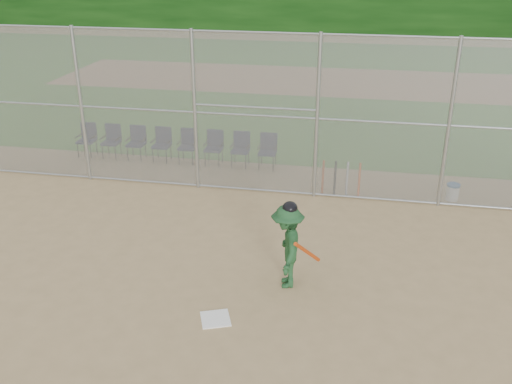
% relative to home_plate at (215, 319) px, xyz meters
% --- Properties ---
extents(ground, '(100.00, 100.00, 0.00)m').
position_rel_home_plate_xyz_m(ground, '(0.15, 0.42, -0.01)').
color(ground, tan).
rests_on(ground, ground).
extents(grass_strip, '(100.00, 100.00, 0.00)m').
position_rel_home_plate_xyz_m(grass_strip, '(0.15, 18.42, -0.01)').
color(grass_strip, '#2A661E').
rests_on(grass_strip, ground).
extents(dirt_patch_far, '(24.00, 24.00, 0.00)m').
position_rel_home_plate_xyz_m(dirt_patch_far, '(0.15, 18.42, -0.00)').
color(dirt_patch_far, '#A7805C').
rests_on(dirt_patch_far, ground).
extents(backstop_fence, '(16.09, 0.09, 4.00)m').
position_rel_home_plate_xyz_m(backstop_fence, '(0.15, 5.42, 2.06)').
color(backstop_fence, gray).
rests_on(backstop_fence, ground).
extents(home_plate, '(0.62, 0.62, 0.02)m').
position_rel_home_plate_xyz_m(home_plate, '(0.00, 0.00, 0.00)').
color(home_plate, white).
rests_on(home_plate, ground).
extents(batter_at_plate, '(1.00, 1.25, 1.68)m').
position_rel_home_plate_xyz_m(batter_at_plate, '(1.02, 1.29, 0.80)').
color(batter_at_plate, '#1E4B26').
rests_on(batter_at_plate, ground).
extents(water_cooler, '(0.33, 0.33, 0.41)m').
position_rel_home_plate_xyz_m(water_cooler, '(4.52, 5.83, 0.20)').
color(water_cooler, white).
rests_on(water_cooler, ground).
extents(spare_bats, '(0.96, 0.32, 0.84)m').
position_rel_home_plate_xyz_m(spare_bats, '(1.79, 5.67, 0.41)').
color(spare_bats, '#D84C14').
rests_on(spare_bats, ground).
extents(chair_0, '(0.54, 0.52, 0.96)m').
position_rel_home_plate_xyz_m(chair_0, '(-5.74, 7.11, 0.47)').
color(chair_0, '#0E1633').
rests_on(chair_0, ground).
extents(chair_1, '(0.54, 0.52, 0.96)m').
position_rel_home_plate_xyz_m(chair_1, '(-4.96, 7.11, 0.47)').
color(chair_1, '#0E1633').
rests_on(chair_1, ground).
extents(chair_2, '(0.54, 0.52, 0.96)m').
position_rel_home_plate_xyz_m(chair_2, '(-4.19, 7.11, 0.47)').
color(chair_2, '#0E1633').
rests_on(chair_2, ground).
extents(chair_3, '(0.54, 0.52, 0.96)m').
position_rel_home_plate_xyz_m(chair_3, '(-3.42, 7.11, 0.47)').
color(chair_3, '#0E1633').
rests_on(chair_3, ground).
extents(chair_4, '(0.54, 0.52, 0.96)m').
position_rel_home_plate_xyz_m(chair_4, '(-2.64, 7.11, 0.47)').
color(chair_4, '#0E1633').
rests_on(chair_4, ground).
extents(chair_5, '(0.54, 0.52, 0.96)m').
position_rel_home_plate_xyz_m(chair_5, '(-1.87, 7.11, 0.47)').
color(chair_5, '#0E1633').
rests_on(chair_5, ground).
extents(chair_6, '(0.54, 0.52, 0.96)m').
position_rel_home_plate_xyz_m(chair_6, '(-1.10, 7.11, 0.47)').
color(chair_6, '#0E1633').
rests_on(chair_6, ground).
extents(chair_7, '(0.54, 0.52, 0.96)m').
position_rel_home_plate_xyz_m(chair_7, '(-0.32, 7.11, 0.47)').
color(chair_7, '#0E1633').
rests_on(chair_7, ground).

